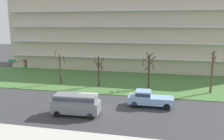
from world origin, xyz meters
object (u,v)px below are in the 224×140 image
(van_gray_near_left, at_px, (76,103))
(tree_left, at_px, (99,70))
(tree_center, at_px, (149,69))
(pickup_blue_center_left, at_px, (149,98))
(tree_far_left, at_px, (60,67))
(traffic_signal_mast, at_px, (6,79))
(tree_right, at_px, (212,71))

(van_gray_near_left, bearing_deg, tree_left, 90.41)
(tree_center, relative_size, pickup_blue_center_left, 1.06)
(tree_far_left, xyz_separation_m, pickup_blue_center_left, (15.13, -7.90, -1.89))
(tree_left, relative_size, pickup_blue_center_left, 0.90)
(tree_far_left, height_order, pickup_blue_center_left, tree_far_left)
(tree_left, bearing_deg, van_gray_near_left, -86.60)
(traffic_signal_mast, bearing_deg, tree_far_left, 94.24)
(tree_far_left, bearing_deg, tree_right, -1.09)
(tree_far_left, xyz_separation_m, traffic_signal_mast, (1.11, -14.95, 1.39))
(tree_left, distance_m, van_gray_near_left, 12.15)
(tree_center, distance_m, tree_right, 9.00)
(tree_far_left, relative_size, tree_center, 1.01)
(tree_far_left, height_order, traffic_signal_mast, traffic_signal_mast)
(traffic_signal_mast, bearing_deg, tree_left, 68.67)
(tree_far_left, xyz_separation_m, tree_center, (14.60, 0.30, 0.18))
(tree_left, relative_size, tree_right, 0.79)
(traffic_signal_mast, bearing_deg, pickup_blue_center_left, 26.66)
(tree_far_left, relative_size, pickup_blue_center_left, 1.07)
(tree_far_left, distance_m, tree_right, 23.58)
(van_gray_near_left, distance_m, pickup_blue_center_left, 8.85)
(pickup_blue_center_left, bearing_deg, tree_center, -87.09)
(tree_far_left, distance_m, tree_center, 14.61)
(tree_right, distance_m, traffic_signal_mast, 26.76)
(tree_left, xyz_separation_m, tree_right, (16.77, -0.10, 0.44))
(pickup_blue_center_left, xyz_separation_m, traffic_signal_mast, (-14.03, -7.04, 3.28))
(tree_far_left, bearing_deg, tree_center, 1.17)
(tree_far_left, relative_size, traffic_signal_mast, 0.94)
(tree_center, height_order, van_gray_near_left, tree_center)
(tree_left, xyz_separation_m, van_gray_near_left, (0.72, -12.05, -1.40))
(tree_far_left, height_order, van_gray_near_left, tree_far_left)
(van_gray_near_left, xyz_separation_m, traffic_signal_mast, (-6.41, -2.55, 2.90))
(van_gray_near_left, bearing_deg, tree_far_left, 118.25)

